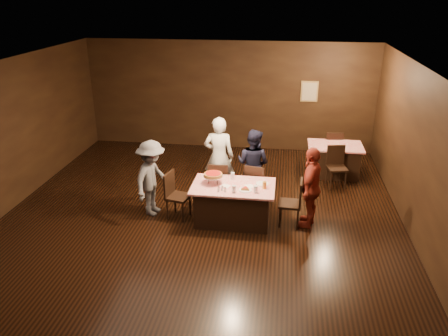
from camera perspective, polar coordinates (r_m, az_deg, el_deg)
The scene contains 23 objects.
room at distance 7.39m, azimuth -4.39°, elevation 5.39°, with size 10.00×10.04×3.02m.
main_table at distance 8.59m, azimuth 1.20°, elevation -4.63°, with size 1.60×1.00×0.77m, color #AE0B12.
back_table at distance 11.04m, azimuth 14.16°, elevation 1.03°, with size 1.30×0.90×0.77m, color red.
chair_far_left at distance 9.27m, azimuth -0.69°, elevation -1.88°, with size 0.42×0.42×0.95m, color black.
chair_far_right at distance 9.19m, azimuth 4.25°, elevation -2.16°, with size 0.42×0.42×0.95m, color black.
chair_end_left at distance 8.73m, azimuth -5.99°, elevation -3.62°, with size 0.42×0.42×0.95m, color black.
chair_end_right at distance 8.51m, azimuth 8.61°, elevation -4.52°, with size 0.42×0.42×0.95m, color black.
chair_back_near at distance 10.36m, azimuth 14.55°, elevation 0.08°, with size 0.42×0.42×0.95m, color black.
chair_back_far at distance 11.57m, azimuth 13.94°, elevation 2.53°, with size 0.42×0.42×0.95m, color black.
diner_white_jacket at distance 9.50m, azimuth -0.67°, elevation 1.50°, with size 0.65×0.43×1.79m, color silver.
diner_navy_hoodie at distance 9.45m, azimuth 3.80°, elevation 0.55°, with size 0.75×0.59×1.55m, color black.
diner_grey_knit at distance 8.83m, azimuth -9.39°, elevation -1.31°, with size 1.01×0.58×1.56m, color slate.
diner_red_shirt at distance 8.43m, azimuth 11.29°, elevation -2.49°, with size 0.94×0.39×1.61m, color maroon.
pizza_stand at distance 8.44m, azimuth -1.42°, elevation -0.89°, with size 0.38×0.38×0.22m.
plate_with_slice at distance 8.23m, azimuth 2.81°, elevation -2.77°, with size 0.25×0.25×0.06m.
plate_empty at distance 8.52m, azimuth 5.02°, elevation -2.05°, with size 0.25×0.25×0.01m, color white.
glass_front_left at distance 8.12m, azimuth 1.32°, elevation -2.76°, with size 0.08×0.08×0.14m, color silver.
glass_front_right at distance 8.13m, azimuth 4.17°, elevation -2.77°, with size 0.08×0.08×0.14m, color silver.
glass_amber at distance 8.31m, azimuth 5.30°, elevation -2.25°, with size 0.08×0.08×0.14m, color #BF7F26.
glass_back at distance 8.67m, azimuth 1.14°, elevation -1.04°, with size 0.08×0.08×0.14m, color silver.
condiments at distance 8.17m, azimuth -0.27°, elevation -2.75°, with size 0.17×0.10×0.09m.
napkin_center at distance 8.39m, azimuth 3.26°, elevation -2.40°, with size 0.16×0.16×0.01m, color white.
napkin_left at distance 8.39m, azimuth 0.17°, elevation -2.37°, with size 0.16×0.16×0.01m, color white.
Camera 1 is at (1.54, -6.89, 4.32)m, focal length 35.00 mm.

